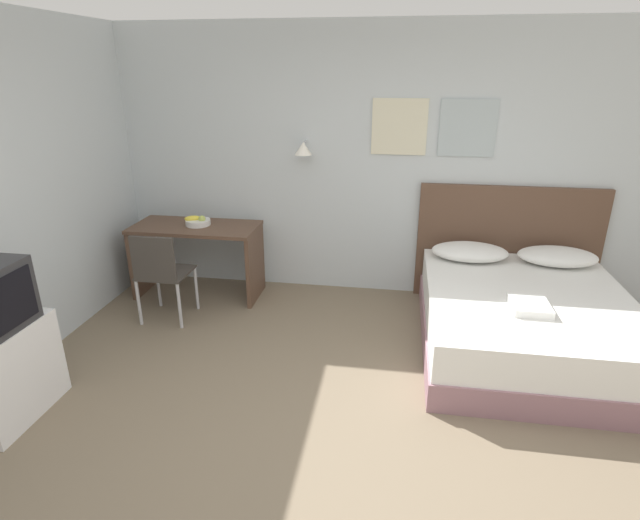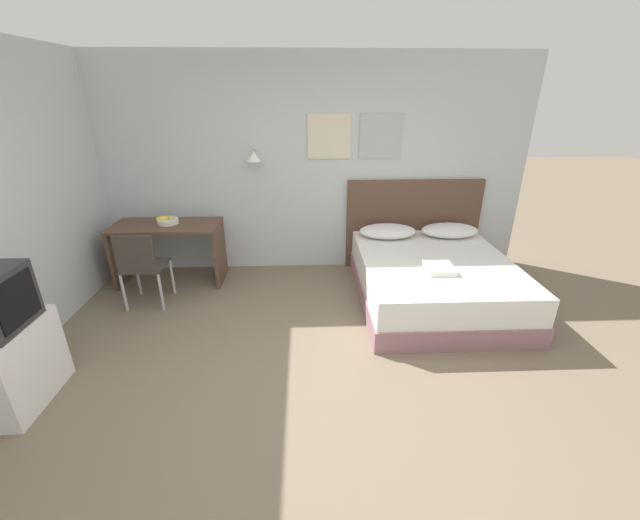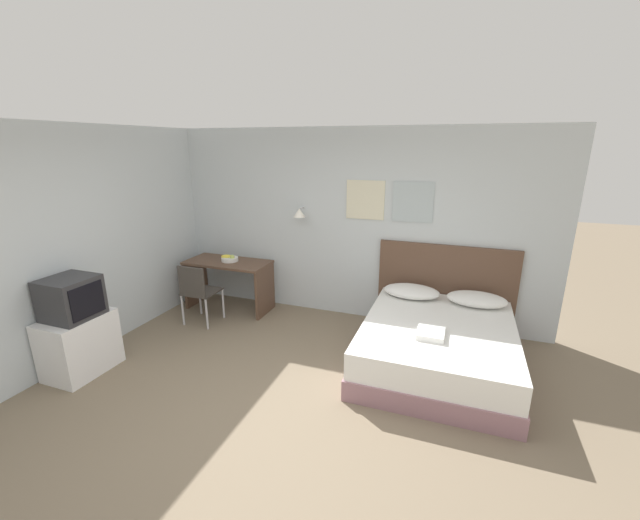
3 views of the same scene
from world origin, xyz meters
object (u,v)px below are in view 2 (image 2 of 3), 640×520
Objects in this scene: headboard at (413,224)px; fruit_bowl at (168,221)px; bed at (433,280)px; desk at (168,242)px; pillow_right at (450,230)px; desk_chair at (141,264)px; pillow_left at (388,231)px; folded_towel_near_foot at (439,268)px; tv_stand at (7,366)px.

headboard reaches higher than fruit_bowl.
desk is (-3.09, 0.63, 0.27)m from bed.
desk is 4.88× the size of fruit_bowl.
fruit_bowl is at bearing -173.33° from headboard.
desk_chair is at bearing -168.55° from pillow_right.
pillow_left is 1.07m from folded_towel_near_foot.
headboard is 2.48× the size of pillow_right.
desk is at bearing -173.01° from headboard.
desk_chair reaches higher than folded_towel_near_foot.
pillow_right is 0.56× the size of desk.
desk_chair reaches higher than tv_stand.
headboard is 2.03× the size of desk_chair.
bed is 3.19m from desk_chair.
fruit_bowl is 0.38× the size of tv_stand.
tv_stand is (-0.57, -2.08, -0.20)m from desk.
tv_stand is (-0.59, -2.10, -0.46)m from fruit_bowl.
headboard is at bearing 17.72° from desk_chair.
desk_chair is at bearing -165.44° from pillow_left.
pillow_left is at bearing 1.84° from desk.
desk is at bearing 81.98° from desk_chair.
desk is at bearing -178.58° from pillow_right.
tv_stand is (-3.66, -2.46, -0.26)m from headboard.
desk_chair is at bearing -99.80° from fruit_bowl.
pillow_left reaches higher than bed.
bed is 2.27× the size of desk_chair.
bed is 2.77× the size of pillow_right.
bed is 3.93m from tv_stand.
pillow_right is at bearing 1.42° from desk.
desk is (-2.70, -0.09, -0.07)m from pillow_left.
headboard is at bearing 33.86° from tv_stand.
folded_towel_near_foot is (-0.46, -1.01, -0.05)m from pillow_right.
headboard is (-0.00, 1.01, 0.33)m from bed.
folded_towel_near_foot reaches higher than bed.
tv_stand is (-3.27, -2.16, -0.27)m from pillow_left.
pillow_right reaches higher than tv_stand.
desk is (-3.48, -0.09, -0.07)m from pillow_right.
pillow_right is at bearing 28.08° from tv_stand.
fruit_bowl reaches higher than bed.
desk is 2.16m from tv_stand.
desk_chair is 3.37× the size of fruit_bowl.
desk_chair is (-3.11, 0.29, -0.03)m from folded_towel_near_foot.
pillow_left is at bearing 180.00° from pillow_right.
bed is at bearing 77.43° from folded_towel_near_foot.
fruit_bowl reaches higher than folded_towel_near_foot.
pillow_right is 1.11m from folded_towel_near_foot.
headboard is at bearing 143.43° from pillow_right.
folded_towel_near_foot is at bearing -17.52° from fruit_bowl.
headboard is 2.48× the size of pillow_left.
folded_towel_near_foot is at bearing -5.31° from desk_chair.
headboard is 3.11m from desk.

